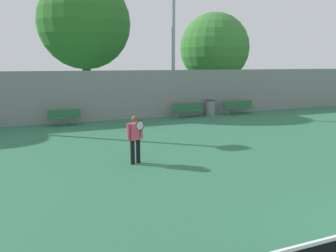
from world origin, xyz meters
The scene contains 8 objects.
tennis_player centered at (-3.21, 7.06, 0.89)m, with size 0.57×0.48×1.57m.
bench_courtside_near centered at (5.86, 14.83, 0.50)m, with size 2.16×0.40×0.83m.
bench_adjacent_court centered at (-4.80, 14.83, 0.50)m, with size 1.67×0.40×0.83m.
bench_by_gate centered at (2.34, 14.83, 0.50)m, with size 1.93×0.40×0.83m.
trash_bin centered at (3.91, 15.00, 0.48)m, with size 0.58×0.58×0.96m.
back_fence centered at (0.00, 15.55, 1.40)m, with size 34.50×0.06×2.80m.
tree_green_tall centered at (6.97, 20.08, 4.35)m, with size 5.35×5.35×7.03m.
tree_dark_dense centered at (-2.84, 20.01, 5.77)m, with size 6.01×6.01×8.80m.
Camera 1 is at (-6.01, -2.78, 3.18)m, focal length 35.00 mm.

